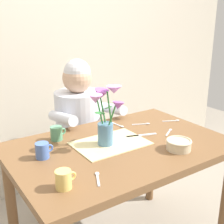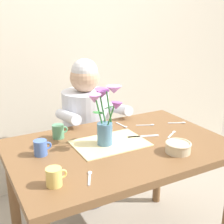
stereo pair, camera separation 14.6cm
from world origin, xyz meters
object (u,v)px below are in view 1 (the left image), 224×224
(ceramic_bowl, at_px, (179,144))
(tea_cup, at_px, (57,133))
(flower_vase, at_px, (106,114))
(coffee_cup, at_px, (64,179))
(ceramic_mug, at_px, (43,150))
(seated_person, at_px, (80,136))
(dinner_knife, at_px, (141,135))

(ceramic_bowl, bearing_deg, tea_cup, 134.96)
(ceramic_bowl, distance_m, tea_cup, 0.68)
(flower_vase, height_order, ceramic_bowl, flower_vase)
(coffee_cup, bearing_deg, ceramic_mug, 84.28)
(ceramic_bowl, xyz_separation_m, coffee_cup, (-0.67, 0.00, 0.01))
(flower_vase, distance_m, ceramic_bowl, 0.42)
(seated_person, height_order, ceramic_bowl, seated_person)
(seated_person, xyz_separation_m, dinner_knife, (0.11, -0.58, 0.18))
(ceramic_mug, bearing_deg, ceramic_bowl, -26.14)
(seated_person, relative_size, ceramic_mug, 12.20)
(ceramic_mug, bearing_deg, dinner_knife, -5.00)
(coffee_cup, bearing_deg, tea_cup, 69.18)
(ceramic_mug, height_order, coffee_cup, same)
(ceramic_bowl, height_order, ceramic_mug, ceramic_mug)
(seated_person, bearing_deg, flower_vase, -99.23)
(ceramic_bowl, height_order, dinner_knife, ceramic_bowl)
(seated_person, bearing_deg, dinner_knife, -75.24)
(seated_person, bearing_deg, ceramic_mug, -128.33)
(ceramic_bowl, bearing_deg, dinner_knife, 99.06)
(dinner_knife, height_order, coffee_cup, coffee_cup)
(seated_person, distance_m, flower_vase, 0.69)
(ceramic_mug, relative_size, coffee_cup, 1.00)
(seated_person, bearing_deg, tea_cup, -128.66)
(flower_vase, relative_size, tea_cup, 3.51)
(flower_vase, xyz_separation_m, dinner_knife, (0.25, -0.01, -0.18))
(coffee_cup, bearing_deg, ceramic_bowl, -0.02)
(dinner_knife, bearing_deg, coffee_cup, -139.82)
(dinner_knife, xyz_separation_m, ceramic_mug, (-0.59, 0.05, 0.04))
(seated_person, height_order, tea_cup, seated_person)
(ceramic_bowl, relative_size, ceramic_mug, 1.46)
(seated_person, xyz_separation_m, tea_cup, (-0.33, -0.36, 0.22))
(dinner_knife, distance_m, ceramic_mug, 0.60)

